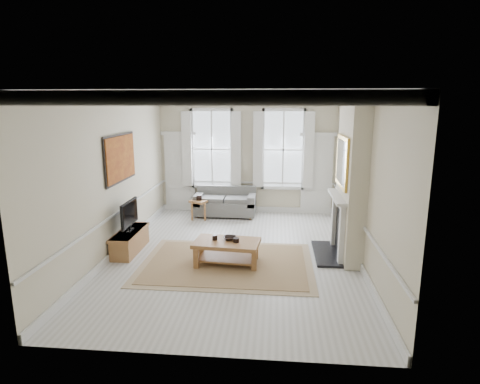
# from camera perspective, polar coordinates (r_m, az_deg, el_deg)

# --- Properties ---
(floor) EXTENTS (7.20, 7.20, 0.00)m
(floor) POSITION_cam_1_polar(r_m,az_deg,el_deg) (8.85, -0.73, -8.91)
(floor) COLOR #B7B5AD
(floor) RESTS_ON ground
(ceiling) EXTENTS (7.20, 7.20, 0.00)m
(ceiling) POSITION_cam_1_polar(r_m,az_deg,el_deg) (8.23, -0.80, 13.68)
(ceiling) COLOR white
(ceiling) RESTS_ON back_wall
(back_wall) EXTENTS (5.20, 0.00, 5.20)m
(back_wall) POSITION_cam_1_polar(r_m,az_deg,el_deg) (11.92, 1.06, 5.17)
(back_wall) COLOR beige
(back_wall) RESTS_ON floor
(left_wall) EXTENTS (0.00, 7.20, 7.20)m
(left_wall) POSITION_cam_1_polar(r_m,az_deg,el_deg) (9.02, -17.43, 2.16)
(left_wall) COLOR beige
(left_wall) RESTS_ON floor
(right_wall) EXTENTS (0.00, 7.20, 7.20)m
(right_wall) POSITION_cam_1_polar(r_m,az_deg,el_deg) (8.51, 16.93, 1.59)
(right_wall) COLOR beige
(right_wall) RESTS_ON floor
(window_left) EXTENTS (1.26, 0.20, 2.20)m
(window_left) POSITION_cam_1_polar(r_m,az_deg,el_deg) (11.97, -4.00, 6.14)
(window_left) COLOR #B2BCC6
(window_left) RESTS_ON back_wall
(window_right) EXTENTS (1.26, 0.20, 2.20)m
(window_right) POSITION_cam_1_polar(r_m,az_deg,el_deg) (11.81, 6.16, 6.01)
(window_right) COLOR #B2BCC6
(window_right) RESTS_ON back_wall
(door_left) EXTENTS (0.90, 0.08, 2.30)m
(door_left) POSITION_cam_1_polar(r_m,az_deg,el_deg) (12.28, -8.56, 2.66)
(door_left) COLOR silver
(door_left) RESTS_ON floor
(door_right) EXTENTS (0.90, 0.08, 2.30)m
(door_right) POSITION_cam_1_polar(r_m,az_deg,el_deg) (11.99, 10.86, 2.33)
(door_right) COLOR silver
(door_right) RESTS_ON floor
(painting) EXTENTS (0.05, 1.66, 1.06)m
(painting) POSITION_cam_1_polar(r_m,az_deg,el_deg) (9.23, -16.64, 4.64)
(painting) COLOR #B2661E
(painting) RESTS_ON left_wall
(chimney_breast) EXTENTS (0.35, 1.70, 3.38)m
(chimney_breast) POSITION_cam_1_polar(r_m,az_deg,el_deg) (8.67, 15.54, 1.87)
(chimney_breast) COLOR beige
(chimney_breast) RESTS_ON floor
(hearth) EXTENTS (0.55, 1.50, 0.05)m
(hearth) POSITION_cam_1_polar(r_m,az_deg,el_deg) (9.05, 12.24, -8.53)
(hearth) COLOR black
(hearth) RESTS_ON floor
(fireplace) EXTENTS (0.21, 1.45, 1.33)m
(fireplace) POSITION_cam_1_polar(r_m,az_deg,el_deg) (8.85, 13.73, -4.25)
(fireplace) COLOR silver
(fireplace) RESTS_ON floor
(mirror) EXTENTS (0.06, 1.26, 1.06)m
(mirror) POSITION_cam_1_polar(r_m,az_deg,el_deg) (8.57, 14.26, 4.21)
(mirror) COLOR gold
(mirror) RESTS_ON chimney_breast
(sofa) EXTENTS (1.75, 0.85, 0.84)m
(sofa) POSITION_cam_1_polar(r_m,az_deg,el_deg) (11.75, -2.06, -1.64)
(sofa) COLOR #60605D
(sofa) RESTS_ON floor
(side_table) EXTENTS (0.59, 0.59, 0.55)m
(side_table) POSITION_cam_1_polar(r_m,az_deg,el_deg) (11.42, -5.78, -1.67)
(side_table) COLOR brown
(side_table) RESTS_ON floor
(rug) EXTENTS (3.50, 2.60, 0.02)m
(rug) POSITION_cam_1_polar(r_m,az_deg,el_deg) (8.38, -1.88, -10.09)
(rug) COLOR #9B7B50
(rug) RESTS_ON floor
(coffee_table) EXTENTS (1.38, 0.89, 0.49)m
(coffee_table) POSITION_cam_1_polar(r_m,az_deg,el_deg) (8.24, -1.90, -7.53)
(coffee_table) COLOR brown
(coffee_table) RESTS_ON rug
(ceramic_pot_a) EXTENTS (0.11, 0.11, 0.11)m
(ceramic_pot_a) POSITION_cam_1_polar(r_m,az_deg,el_deg) (8.27, -3.59, -6.46)
(ceramic_pot_a) COLOR black
(ceramic_pot_a) RESTS_ON coffee_table
(ceramic_pot_b) EXTENTS (0.12, 0.12, 0.09)m
(ceramic_pot_b) POSITION_cam_1_polar(r_m,az_deg,el_deg) (8.12, -0.54, -6.86)
(ceramic_pot_b) COLOR black
(ceramic_pot_b) RESTS_ON coffee_table
(bowl) EXTENTS (0.29, 0.29, 0.07)m
(bowl) POSITION_cam_1_polar(r_m,az_deg,el_deg) (8.28, -1.47, -6.56)
(bowl) COLOR black
(bowl) RESTS_ON coffee_table
(tv_stand) EXTENTS (0.43, 1.33, 0.47)m
(tv_stand) POSITION_cam_1_polar(r_m,az_deg,el_deg) (9.29, -15.36, -6.76)
(tv_stand) COLOR brown
(tv_stand) RESTS_ON floor
(tv) EXTENTS (0.08, 0.90, 0.68)m
(tv) POSITION_cam_1_polar(r_m,az_deg,el_deg) (9.09, -15.45, -3.00)
(tv) COLOR black
(tv) RESTS_ON tv_stand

